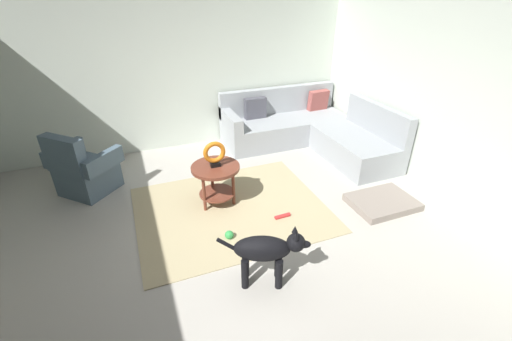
# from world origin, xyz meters

# --- Properties ---
(ground_plane) EXTENTS (6.00, 6.00, 0.10)m
(ground_plane) POSITION_xyz_m (0.00, 0.00, -0.05)
(ground_plane) COLOR #B7B2A8
(wall_back) EXTENTS (6.00, 0.12, 2.70)m
(wall_back) POSITION_xyz_m (0.00, 2.94, 1.35)
(wall_back) COLOR silver
(wall_back) RESTS_ON ground_plane
(wall_right) EXTENTS (0.12, 6.00, 2.70)m
(wall_right) POSITION_xyz_m (2.94, 0.00, 1.35)
(wall_right) COLOR silver
(wall_right) RESTS_ON ground_plane
(area_rug) EXTENTS (2.30, 1.90, 0.01)m
(area_rug) POSITION_xyz_m (0.15, 0.70, 0.01)
(area_rug) COLOR tan
(area_rug) RESTS_ON ground_plane
(sectional_couch) EXTENTS (2.20, 2.25, 0.88)m
(sectional_couch) POSITION_xyz_m (1.99, 2.02, 0.29)
(sectional_couch) COLOR #9EA3A8
(sectional_couch) RESTS_ON ground_plane
(armchair) EXTENTS (0.99, 0.99, 0.88)m
(armchair) POSITION_xyz_m (-1.53, 1.81, 0.32)
(armchair) COLOR #4C6070
(armchair) RESTS_ON ground_plane
(side_table) EXTENTS (0.60, 0.60, 0.54)m
(side_table) POSITION_xyz_m (0.03, 0.90, 0.42)
(side_table) COLOR brown
(side_table) RESTS_ON ground_plane
(torus_sculpture) EXTENTS (0.28, 0.08, 0.33)m
(torus_sculpture) POSITION_xyz_m (0.03, 0.90, 0.71)
(torus_sculpture) COLOR black
(torus_sculpture) RESTS_ON side_table
(dog_bed_mat) EXTENTS (0.80, 0.60, 0.09)m
(dog_bed_mat) POSITION_xyz_m (1.98, 0.08, 0.04)
(dog_bed_mat) COLOR gray
(dog_bed_mat) RESTS_ON ground_plane
(dog) EXTENTS (0.81, 0.40, 0.63)m
(dog) POSITION_xyz_m (0.10, -0.55, 0.38)
(dog) COLOR black
(dog) RESTS_ON ground_plane
(dog_toy_ball) EXTENTS (0.10, 0.10, 0.10)m
(dog_toy_ball) POSITION_xyz_m (-0.04, 0.17, 0.05)
(dog_toy_ball) COLOR green
(dog_toy_ball) RESTS_ON ground_plane
(dog_toy_rope) EXTENTS (0.20, 0.06, 0.05)m
(dog_toy_rope) POSITION_xyz_m (0.68, 0.30, 0.03)
(dog_toy_rope) COLOR red
(dog_toy_rope) RESTS_ON ground_plane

